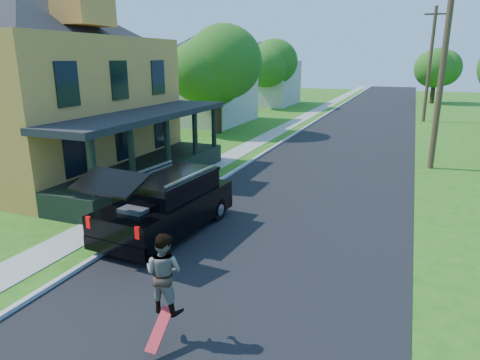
% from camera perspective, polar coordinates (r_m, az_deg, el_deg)
% --- Properties ---
extents(ground, '(140.00, 140.00, 0.00)m').
position_cam_1_polar(ground, '(11.21, 0.66, -12.22)').
color(ground, '#256013').
rests_on(ground, ground).
extents(street, '(8.00, 120.00, 0.02)m').
position_cam_1_polar(street, '(29.92, 14.62, 5.22)').
color(street, black).
rests_on(street, ground).
extents(curb, '(0.15, 120.00, 0.12)m').
position_cam_1_polar(curb, '(30.66, 7.07, 5.86)').
color(curb, '#B0AFAA').
rests_on(curb, ground).
extents(sidewalk, '(1.30, 120.00, 0.03)m').
position_cam_1_polar(sidewalk, '(31.08, 4.30, 6.07)').
color(sidewalk, gray).
rests_on(sidewalk, ground).
extents(front_walk, '(6.50, 1.20, 0.03)m').
position_cam_1_polar(front_walk, '(20.74, -18.22, 0.33)').
color(front_walk, gray).
rests_on(front_walk, ground).
extents(main_house, '(15.56, 15.56, 10.10)m').
position_cam_1_polar(main_house, '(22.34, -26.09, 13.42)').
color(main_house, '#E29042').
rests_on(main_house, ground).
extents(neighbor_house_mid, '(12.78, 12.78, 8.30)m').
position_cam_1_polar(neighbor_house_mid, '(37.36, -5.62, 14.16)').
color(neighbor_house_mid, beige).
rests_on(neighbor_house_mid, ground).
extents(neighbor_house_far, '(12.78, 12.78, 8.30)m').
position_cam_1_polar(neighbor_house_far, '(52.11, 2.69, 14.69)').
color(neighbor_house_far, beige).
rests_on(neighbor_house_far, ground).
extents(black_suv, '(2.40, 5.46, 2.49)m').
position_cam_1_polar(black_suv, '(13.44, -9.75, -3.15)').
color(black_suv, black).
rests_on(black_suv, ground).
extents(skateboarder, '(0.79, 0.63, 1.59)m').
position_cam_1_polar(skateboarder, '(8.38, -10.13, -12.06)').
color(skateboarder, black).
rests_on(skateboarder, ground).
extents(skateboard, '(0.24, 0.71, 0.59)m').
position_cam_1_polar(skateboard, '(8.51, -10.68, -19.13)').
color(skateboard, red).
rests_on(skateboard, ground).
extents(tree_left_mid, '(6.09, 6.17, 8.13)m').
position_cam_1_polar(tree_left_mid, '(31.27, -3.06, 15.81)').
color(tree_left_mid, black).
rests_on(tree_left_mid, ground).
extents(tree_left_far, '(6.50, 6.26, 7.50)m').
position_cam_1_polar(tree_left_far, '(47.86, 4.31, 15.27)').
color(tree_left_far, black).
rests_on(tree_left_far, ground).
extents(tree_right_far, '(6.16, 6.31, 7.47)m').
position_cam_1_polar(tree_right_far, '(57.82, 24.68, 13.99)').
color(tree_right_far, black).
rests_on(tree_right_far, ground).
extents(utility_pole_near, '(1.75, 0.31, 10.69)m').
position_cam_1_polar(utility_pole_near, '(22.82, 25.60, 14.97)').
color(utility_pole_near, '#3E301C').
rests_on(utility_pole_near, ground).
extents(utility_pole_far, '(1.71, 0.34, 9.41)m').
position_cam_1_polar(utility_pole_far, '(40.49, 23.98, 13.99)').
color(utility_pole_far, '#3E301C').
rests_on(utility_pole_far, ground).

